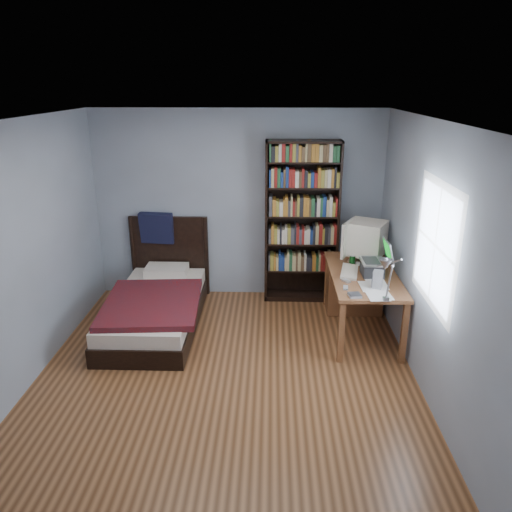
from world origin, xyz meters
The scene contains 14 objects.
room centered at (0.03, 0.00, 1.25)m, with size 4.20×4.24×2.50m.
desk centered at (1.50, 1.43, 0.41)m, with size 0.75×1.53×0.73m.
crt_monitor centered at (1.57, 1.41, 1.02)m, with size 0.61×0.55×0.51m.
laptop centered at (1.61, 0.95, 0.85)m, with size 0.34×0.35×0.42m.
desk_lamp centered at (1.48, -0.11, 1.21)m, with size 0.23×0.51×0.60m.
keyboard centered at (1.34, 1.01, 0.75)m, with size 0.18×0.46×0.03m, color beige.
speaker centered at (1.57, 0.56, 0.83)m, with size 0.10×0.10×0.20m, color gray.
soda_can centered at (1.41, 1.26, 0.79)m, with size 0.07×0.07×0.12m, color #073518.
mouse centered at (1.49, 1.28, 0.75)m, with size 0.07×0.12×0.04m, color silver.
phone_silver centered at (1.27, 0.74, 0.74)m, with size 0.05×0.11×0.02m, color #B4B4B9.
phone_grey centered at (1.24, 0.55, 0.74)m, with size 0.05×0.10×0.02m, color gray.
external_drive centered at (1.30, 0.35, 0.74)m, with size 0.12×0.12×0.03m, color gray.
bookshelf centered at (0.84, 1.94, 1.07)m, with size 0.96×0.30×2.12m.
bed centered at (-0.95, 1.13, 0.26)m, with size 1.15×2.08×1.16m.
Camera 1 is at (0.44, -4.36, 2.81)m, focal length 35.00 mm.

